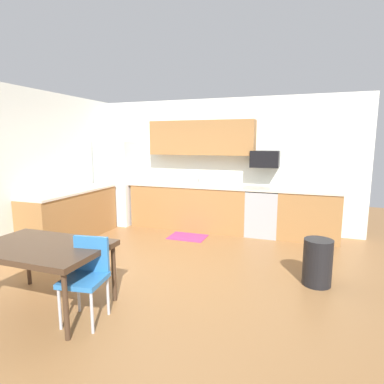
{
  "coord_description": "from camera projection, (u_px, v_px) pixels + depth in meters",
  "views": [
    {
      "loc": [
        1.7,
        -3.82,
        1.82
      ],
      "look_at": [
        0.0,
        1.0,
        1.0
      ],
      "focal_mm": 29.35,
      "sensor_mm": 36.0,
      "label": 1
    }
  ],
  "objects": [
    {
      "name": "floor_mat",
      "position": [
        188.0,
        237.0,
        6.05
      ],
      "size": [
        0.7,
        0.5,
        0.01
      ],
      "primitive_type": "cube",
      "color": "#CC3372",
      "rests_on": "ground"
    },
    {
      "name": "microwave",
      "position": [
        265.0,
        159.0,
        6.07
      ],
      "size": [
        0.54,
        0.36,
        0.32
      ],
      "primitive_type": "cube",
      "color": "black"
    },
    {
      "name": "sink_basin",
      "position": [
        197.0,
        187.0,
        6.52
      ],
      "size": [
        0.48,
        0.4,
        0.14
      ],
      "primitive_type": "cube",
      "color": "#A5A8AD",
      "rests_on": "countertop_back"
    },
    {
      "name": "refrigerator",
      "position": [
        119.0,
        183.0,
        7.04
      ],
      "size": [
        0.76,
        0.7,
        1.82
      ],
      "primitive_type": "cube",
      "color": "white",
      "rests_on": "ground"
    },
    {
      "name": "wall_left",
      "position": [
        17.0,
        171.0,
        5.06
      ],
      "size": [
        0.1,
        5.8,
        2.7
      ],
      "primitive_type": "cube",
      "color": "silver",
      "rests_on": "ground"
    },
    {
      "name": "dining_table",
      "position": [
        41.0,
        250.0,
        3.39
      ],
      "size": [
        1.4,
        0.9,
        0.72
      ],
      "color": "#422D1E",
      "rests_on": "ground"
    },
    {
      "name": "wall_back",
      "position": [
        218.0,
        164.0,
        6.66
      ],
      "size": [
        5.8,
        0.1,
        2.7
      ],
      "primitive_type": "cube",
      "color": "silver",
      "rests_on": "ground"
    },
    {
      "name": "countertop_back",
      "position": [
        213.0,
        186.0,
        6.4
      ],
      "size": [
        4.8,
        0.64,
        0.04
      ],
      "primitive_type": "cube",
      "color": "beige",
      "rests_on": "cabinet_run_back"
    },
    {
      "name": "countertop_left",
      "position": [
        70.0,
        191.0,
        5.76
      ],
      "size": [
        0.64,
        2.0,
        0.04
      ],
      "primitive_type": "cube",
      "color": "beige",
      "rests_on": "cabinet_run_left"
    },
    {
      "name": "upper_cabinets_back",
      "position": [
        201.0,
        138.0,
        6.46
      ],
      "size": [
        2.2,
        0.34,
        0.7
      ],
      "primitive_type": "cube",
      "color": "olive"
    },
    {
      "name": "cabinet_run_back_right",
      "position": [
        308.0,
        216.0,
        5.87
      ],
      "size": [
        1.09,
        0.6,
        0.9
      ],
      "primitive_type": "cube",
      "color": "olive",
      "rests_on": "ground"
    },
    {
      "name": "sink_faucet",
      "position": [
        200.0,
        179.0,
        6.66
      ],
      "size": [
        0.02,
        0.02,
        0.24
      ],
      "primitive_type": "cylinder",
      "color": "#B2B5BA",
      "rests_on": "countertop_back"
    },
    {
      "name": "oven_range",
      "position": [
        262.0,
        212.0,
        6.14
      ],
      "size": [
        0.6,
        0.6,
        0.91
      ],
      "color": "#999BA0",
      "rests_on": "ground"
    },
    {
      "name": "cabinet_run_left",
      "position": [
        72.0,
        216.0,
        5.83
      ],
      "size": [
        0.6,
        2.0,
        0.9
      ],
      "primitive_type": "cube",
      "color": "olive",
      "rests_on": "ground"
    },
    {
      "name": "ground_plane",
      "position": [
        168.0,
        273.0,
        4.41
      ],
      "size": [
        12.0,
        12.0,
        0.0
      ],
      "primitive_type": "plane",
      "color": "olive"
    },
    {
      "name": "cabinet_run_back",
      "position": [
        189.0,
        207.0,
        6.65
      ],
      "size": [
        2.46,
        0.6,
        0.9
      ],
      "primitive_type": "cube",
      "color": "olive",
      "rests_on": "ground"
    },
    {
      "name": "trash_bin",
      "position": [
        317.0,
        262.0,
        4.01
      ],
      "size": [
        0.36,
        0.36,
        0.6
      ],
      "primitive_type": "cylinder",
      "color": "black",
      "rests_on": "ground"
    },
    {
      "name": "chair_near_table",
      "position": [
        87.0,
        272.0,
        3.2
      ],
      "size": [
        0.45,
        0.45,
        0.85
      ],
      "color": "#2D72B7",
      "rests_on": "ground"
    }
  ]
}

